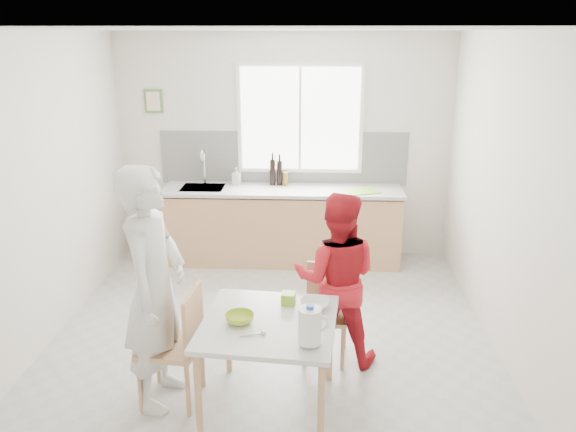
# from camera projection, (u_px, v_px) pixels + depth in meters

# --- Properties ---
(ground) EXTENTS (4.50, 4.50, 0.00)m
(ground) POSITION_uv_depth(u_px,v_px,m) (271.00, 343.00, 5.08)
(ground) COLOR #B7B7B2
(ground) RESTS_ON ground
(room_shell) EXTENTS (4.50, 4.50, 4.50)m
(room_shell) POSITION_uv_depth(u_px,v_px,m) (269.00, 166.00, 4.56)
(room_shell) COLOR silver
(room_shell) RESTS_ON ground
(window) EXTENTS (1.50, 0.06, 1.30)m
(window) POSITION_uv_depth(u_px,v_px,m) (300.00, 119.00, 6.65)
(window) COLOR white
(window) RESTS_ON room_shell
(backsplash) EXTENTS (3.00, 0.02, 0.65)m
(backsplash) POSITION_uv_depth(u_px,v_px,m) (283.00, 158.00, 6.82)
(backsplash) COLOR white
(backsplash) RESTS_ON room_shell
(picture_frame) EXTENTS (0.22, 0.03, 0.28)m
(picture_frame) POSITION_uv_depth(u_px,v_px,m) (153.00, 101.00, 6.67)
(picture_frame) COLOR #54823B
(picture_frame) RESTS_ON room_shell
(kitchen_counter) EXTENTS (2.84, 0.64, 1.37)m
(kitchen_counter) POSITION_uv_depth(u_px,v_px,m) (282.00, 228.00, 6.80)
(kitchen_counter) COLOR tan
(kitchen_counter) RESTS_ON ground
(dining_table) EXTENTS (1.03, 1.03, 0.73)m
(dining_table) POSITION_uv_depth(u_px,v_px,m) (269.00, 330.00, 4.01)
(dining_table) COLOR silver
(dining_table) RESTS_ON ground
(chair_left) EXTENTS (0.46, 0.46, 0.92)m
(chair_left) POSITION_uv_depth(u_px,v_px,m) (179.00, 341.00, 4.15)
(chair_left) COLOR tan
(chair_left) RESTS_ON ground
(chair_far) EXTENTS (0.41, 0.41, 0.81)m
(chair_far) POSITION_uv_depth(u_px,v_px,m) (326.00, 307.00, 4.79)
(chair_far) COLOR tan
(chair_far) RESTS_ON ground
(person_white) EXTENTS (0.50, 0.71, 1.84)m
(person_white) POSITION_uv_depth(u_px,v_px,m) (154.00, 289.00, 4.04)
(person_white) COLOR silver
(person_white) RESTS_ON ground
(person_red) EXTENTS (0.77, 0.63, 1.48)m
(person_red) POSITION_uv_depth(u_px,v_px,m) (336.00, 279.00, 4.62)
(person_red) COLOR red
(person_red) RESTS_ON ground
(bowl_green) EXTENTS (0.22, 0.22, 0.06)m
(bowl_green) POSITION_uv_depth(u_px,v_px,m) (240.00, 318.00, 3.96)
(bowl_green) COLOR #9BBC2B
(bowl_green) RESTS_ON dining_table
(bowl_white) EXTENTS (0.24, 0.24, 0.05)m
(bowl_white) POSITION_uv_depth(u_px,v_px,m) (314.00, 304.00, 4.17)
(bowl_white) COLOR silver
(bowl_white) RESTS_ON dining_table
(milk_jug) EXTENTS (0.21, 0.15, 0.27)m
(milk_jug) POSITION_uv_depth(u_px,v_px,m) (310.00, 325.00, 3.64)
(milk_jug) COLOR white
(milk_jug) RESTS_ON dining_table
(green_box) EXTENTS (0.11, 0.11, 0.09)m
(green_box) POSITION_uv_depth(u_px,v_px,m) (288.00, 298.00, 4.22)
(green_box) COLOR #84B82A
(green_box) RESTS_ON dining_table
(spoon) EXTENTS (0.16, 0.05, 0.01)m
(spoon) POSITION_uv_depth(u_px,v_px,m) (252.00, 334.00, 3.79)
(spoon) COLOR #A5A5AA
(spoon) RESTS_ON dining_table
(cutting_board) EXTENTS (0.41, 0.35, 0.01)m
(cutting_board) POSITION_uv_depth(u_px,v_px,m) (363.00, 191.00, 6.49)
(cutting_board) COLOR #77C22C
(cutting_board) RESTS_ON kitchen_counter
(wine_bottle_a) EXTENTS (0.07, 0.07, 0.32)m
(wine_bottle_a) POSITION_uv_depth(u_px,v_px,m) (273.00, 172.00, 6.74)
(wine_bottle_a) COLOR black
(wine_bottle_a) RESTS_ON kitchen_counter
(wine_bottle_b) EXTENTS (0.07, 0.07, 0.30)m
(wine_bottle_b) POSITION_uv_depth(u_px,v_px,m) (280.00, 173.00, 6.75)
(wine_bottle_b) COLOR black
(wine_bottle_b) RESTS_ON kitchen_counter
(jar_amber) EXTENTS (0.06, 0.06, 0.16)m
(jar_amber) POSITION_uv_depth(u_px,v_px,m) (286.00, 179.00, 6.75)
(jar_amber) COLOR olive
(jar_amber) RESTS_ON kitchen_counter
(soap_bottle) EXTENTS (0.11, 0.11, 0.21)m
(soap_bottle) POSITION_uv_depth(u_px,v_px,m) (237.00, 176.00, 6.79)
(soap_bottle) COLOR #999999
(soap_bottle) RESTS_ON kitchen_counter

